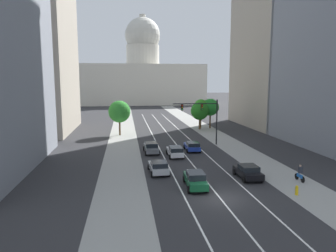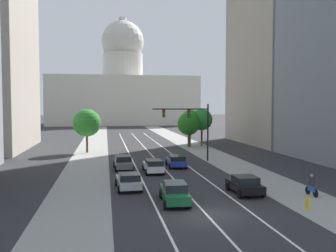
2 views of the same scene
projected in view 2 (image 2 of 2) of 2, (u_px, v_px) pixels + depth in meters
name	position (u px, v px, depth m)	size (l,w,h in m)	color
ground_plane	(144.00, 147.00, 63.67)	(400.00, 400.00, 0.00)	#2B2B2D
sidewalk_left	(92.00, 151.00, 57.33)	(4.96, 130.00, 0.01)	gray
sidewalk_right	(200.00, 149.00, 60.16)	(4.96, 130.00, 0.01)	gray
lane_stripe_left	(132.00, 160.00, 48.40)	(0.16, 90.00, 0.01)	white
lane_stripe_center	(156.00, 159.00, 48.90)	(0.16, 90.00, 0.01)	white
lane_stripe_right	(178.00, 159.00, 49.40)	(0.16, 90.00, 0.01)	white
capitol_building	(123.00, 90.00, 135.76)	(52.19, 22.84, 38.44)	beige
car_gray	(123.00, 162.00, 41.28)	(2.07, 4.57, 1.58)	slate
car_black	(245.00, 184.00, 29.98)	(2.13, 4.07, 1.46)	black
car_silver	(129.00, 181.00, 31.53)	(2.18, 4.32, 1.43)	#B2B5BA
car_blue	(176.00, 161.00, 42.70)	(2.15, 4.23, 1.40)	#1E389E
car_white	(153.00, 166.00, 39.16)	(1.98, 4.41, 1.46)	silver
car_green	(175.00, 192.00, 27.10)	(2.10, 4.58, 1.56)	#14512D
traffic_signal_mast	(191.00, 121.00, 46.95)	(7.16, 0.39, 7.23)	black
fire_hydrant	(307.00, 203.00, 25.31)	(0.26, 0.35, 0.91)	yellow
cyclist	(312.00, 185.00, 29.24)	(0.37, 1.70, 1.72)	black
street_tree_far_right	(190.00, 118.00, 63.90)	(2.81, 2.81, 6.31)	#51381E
street_tree_near_right	(189.00, 124.00, 63.15)	(3.78, 3.78, 5.79)	#51381E
street_tree_near_left	(87.00, 123.00, 55.57)	(4.11, 4.11, 6.51)	#51381E
street_tree_mid_right	(202.00, 120.00, 64.72)	(3.67, 3.67, 6.39)	#51381E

